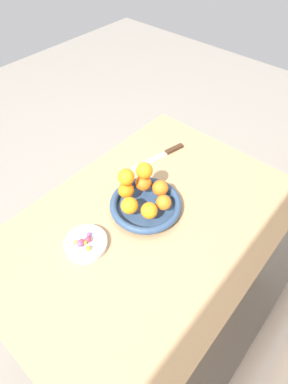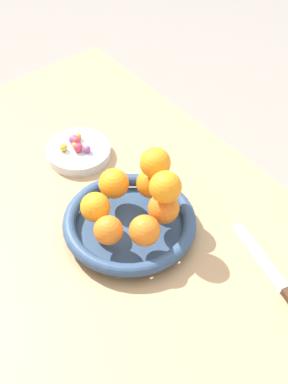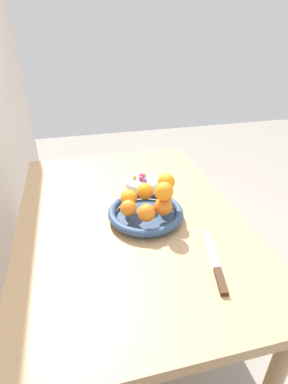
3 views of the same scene
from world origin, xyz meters
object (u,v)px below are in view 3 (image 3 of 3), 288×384
(orange_2, at_px, (163,207))
(candy_ball_6, at_px, (134,177))
(orange_6, at_px, (166,182))
(candy_ball_3, at_px, (141,178))
(candy_ball_5, at_px, (142,176))
(candy_dish, at_px, (142,182))
(candy_ball_4, at_px, (144,175))
(orange_3, at_px, (164,196))
(candy_ball_2, at_px, (141,178))
(dining_table, at_px, (130,234))
(fruit_bowl, at_px, (146,214))
(orange_0, at_px, (128,208))
(orange_4, at_px, (145,191))
(candy_ball_7, at_px, (141,176))
(orange_1, at_px, (147,213))
(candy_ball_0, at_px, (141,175))
(candy_ball_1, at_px, (145,180))
(orange_5, at_px, (129,197))
(knife, at_px, (216,265))
(orange_7, at_px, (164,191))

(orange_2, distance_m, candy_ball_6, 0.30)
(orange_2, height_order, orange_6, orange_6)
(candy_ball_3, distance_m, candy_ball_5, 0.02)
(candy_dish, bearing_deg, candy_ball_4, -33.09)
(orange_3, relative_size, candy_ball_6, 3.33)
(candy_ball_6, bearing_deg, candy_ball_4, -75.24)
(candy_ball_2, bearing_deg, orange_2, -178.58)
(dining_table, height_order, candy_ball_4, candy_ball_4)
(fruit_bowl, distance_m, orange_2, 0.08)
(orange_0, distance_m, candy_ball_2, 0.29)
(orange_4, xyz_separation_m, candy_ball_4, (0.20, -0.05, -0.04))
(orange_0, height_order, candy_ball_3, orange_0)
(orange_3, bearing_deg, candy_ball_5, 5.50)
(dining_table, height_order, candy_ball_7, candy_ball_7)
(orange_1, height_order, candy_ball_0, orange_1)
(candy_ball_4, xyz_separation_m, candy_ball_6, (-0.01, 0.05, 0.00))
(orange_6, bearing_deg, candy_ball_7, 6.46)
(candy_ball_0, bearing_deg, candy_ball_1, -171.11)
(candy_ball_6, bearing_deg, orange_4, 179.29)
(candy_ball_0, bearing_deg, candy_dish, 175.73)
(orange_2, bearing_deg, candy_ball_4, -2.49)
(orange_3, distance_m, candy_ball_6, 0.24)
(orange_2, distance_m, candy_ball_3, 0.28)
(dining_table, relative_size, orange_3, 19.22)
(orange_4, height_order, orange_6, orange_6)
(orange_5, bearing_deg, fruit_bowl, -131.63)
(orange_0, height_order, orange_5, orange_5)
(orange_3, height_order, knife, orange_3)
(orange_4, bearing_deg, candy_ball_3, -8.75)
(candy_ball_3, xyz_separation_m, candy_ball_7, (0.03, -0.01, -0.00))
(candy_ball_3, xyz_separation_m, knife, (-0.50, -0.10, -0.03))
(candy_ball_0, distance_m, candy_ball_7, 0.00)
(candy_ball_3, bearing_deg, candy_dish, -33.04)
(dining_table, bearing_deg, candy_ball_4, -25.75)
(orange_7, height_order, candy_ball_4, orange_7)
(orange_0, bearing_deg, orange_3, -71.63)
(orange_4, distance_m, knife, 0.36)
(orange_5, distance_m, candy_ball_5, 0.24)
(candy_ball_7, bearing_deg, candy_ball_1, -170.63)
(candy_ball_0, relative_size, candy_ball_1, 1.35)
(orange_2, bearing_deg, orange_6, -24.22)
(orange_0, xyz_separation_m, orange_3, (0.04, -0.13, 0.00))
(candy_ball_0, height_order, candy_ball_6, candy_ball_0)
(orange_7, relative_size, candy_ball_2, 4.23)
(orange_0, relative_size, orange_4, 0.91)
(candy_ball_7, bearing_deg, knife, -170.58)
(orange_4, bearing_deg, dining_table, 114.13)
(orange_2, bearing_deg, candy_ball_1, -1.19)
(candy_ball_0, bearing_deg, orange_4, 170.45)
(orange_4, height_order, orange_5, orange_4)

